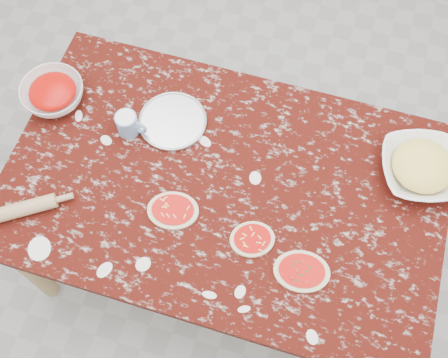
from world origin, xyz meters
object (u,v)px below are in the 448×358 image
worktable (224,194)px  sauce_bowl (53,94)px  pizza_tray (173,121)px  cheese_bowl (421,169)px  flour_mug (128,124)px  rolling_pin (19,210)px

worktable → sauce_bowl: bearing=167.5°
worktable → pizza_tray: (-0.27, 0.20, 0.09)m
cheese_bowl → flour_mug: size_ratio=2.41×
cheese_bowl → flour_mug: (-1.08, -0.14, 0.01)m
pizza_tray → flour_mug: flour_mug is taller
sauce_bowl → flour_mug: size_ratio=1.99×
cheese_bowl → rolling_pin: cheese_bowl is taller
rolling_pin → pizza_tray: bearing=52.6°
pizza_tray → sauce_bowl: (-0.47, -0.03, 0.03)m
worktable → rolling_pin: bearing=-154.4°
sauce_bowl → cheese_bowl: sauce_bowl is taller
worktable → pizza_tray: pizza_tray is taller
sauce_bowl → cheese_bowl: (1.41, 0.09, -0.00)m
flour_mug → rolling_pin: 0.50m
worktable → cheese_bowl: bearing=20.8°
flour_mug → rolling_pin: size_ratio=0.46×
flour_mug → rolling_pin: bearing=-120.0°
pizza_tray → flour_mug: bearing=-149.7°
flour_mug → pizza_tray: bearing=30.3°
pizza_tray → rolling_pin: bearing=-127.4°
worktable → cheese_bowl: (0.67, 0.25, 0.12)m
rolling_pin → sauce_bowl: bearing=99.8°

